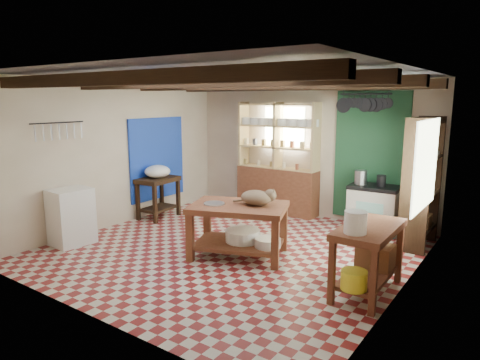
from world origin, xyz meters
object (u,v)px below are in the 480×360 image
Objects in this scene: work_table at (238,230)px; right_counter at (368,260)px; stove at (374,209)px; prep_table at (158,198)px; white_cabinet at (71,217)px; cat at (256,198)px.

work_table is 1.18× the size of right_counter.
stove is at bearing 105.84° from right_counter.
prep_table is 0.88× the size of white_cabinet.
work_table is 2.60m from stove.
cat is at bearing -17.69° from prep_table.
prep_table is 4.47m from right_counter.
stove is 0.72× the size of right_counter.
prep_table is 0.69× the size of right_counter.
stove is 2.43m from cat.
work_table is 0.55m from cat.
stove is 5.00m from white_cabinet.
white_cabinet is at bearing -140.17° from stove.
cat reaches higher than work_table.
white_cabinet is (-2.46, -1.09, 0.06)m from work_table.
stove is 2.52m from right_counter.
prep_table is at bearing 93.66° from white_cabinet.
white_cabinet reaches higher than work_table.
cat is (-1.73, 0.26, 0.46)m from right_counter.
cat is (-1.01, -2.16, 0.47)m from stove.
stove is 1.75× the size of cat.
prep_table is at bearing 167.78° from right_counter.
white_cabinet is 4.50m from right_counter.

